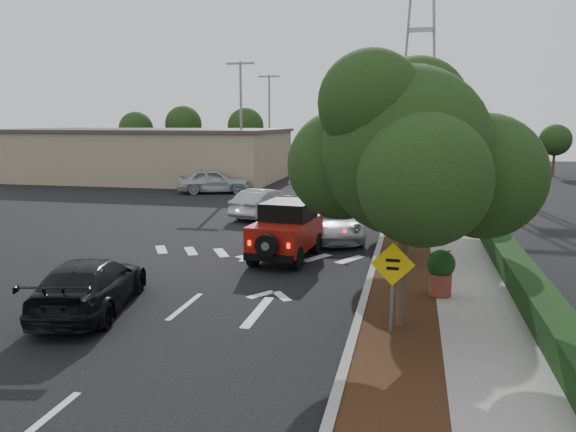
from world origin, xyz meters
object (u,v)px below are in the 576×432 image
(black_suv_oncoming, at_px, (90,285))
(speed_hump_sign, at_px, (392,276))
(silver_suv_ahead, at_px, (333,222))
(red_jeep, at_px, (288,230))

(black_suv_oncoming, relative_size, speed_hump_sign, 2.26)
(silver_suv_ahead, height_order, speed_hump_sign, speed_hump_sign)
(silver_suv_ahead, bearing_deg, speed_hump_sign, -87.30)
(red_jeep, distance_m, speed_hump_sign, 7.79)
(black_suv_oncoming, height_order, speed_hump_sign, speed_hump_sign)
(red_jeep, xyz_separation_m, black_suv_oncoming, (-3.73, -6.58, -0.35))
(silver_suv_ahead, distance_m, black_suv_oncoming, 11.32)
(black_suv_oncoming, bearing_deg, speed_hump_sign, 166.77)
(silver_suv_ahead, height_order, black_suv_oncoming, same)
(black_suv_oncoming, bearing_deg, red_jeep, -131.64)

